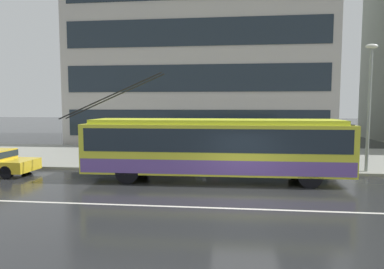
{
  "coord_description": "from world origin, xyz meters",
  "views": [
    {
      "loc": [
        -0.63,
        -12.29,
        3.45
      ],
      "look_at": [
        -2.43,
        4.06,
        2.02
      ],
      "focal_mm": 31.46,
      "sensor_mm": 36.0,
      "label": 1
    }
  ],
  "objects": [
    {
      "name": "trolleybus",
      "position": [
        -1.27,
        3.06,
        1.56
      ],
      "size": [
        13.23,
        2.66,
        4.95
      ],
      "color": "yellow",
      "rests_on": "ground_plane"
    },
    {
      "name": "ground_plane",
      "position": [
        0.0,
        0.0,
        0.0
      ],
      "size": [
        160.0,
        160.0,
        0.0
      ],
      "primitive_type": "plane",
      "color": "#262729"
    },
    {
      "name": "pedestrian_walking_past",
      "position": [
        -1.47,
        7.59,
        1.08
      ],
      "size": [
        0.48,
        0.48,
        1.6
      ],
      "color": "#5D574E",
      "rests_on": "sidewalk_slab"
    },
    {
      "name": "pedestrian_approaching_curb",
      "position": [
        2.9,
        7.54,
        1.13
      ],
      "size": [
        0.47,
        0.47,
        1.68
      ],
      "color": "#465646",
      "rests_on": "sidewalk_slab"
    },
    {
      "name": "bus_shelter",
      "position": [
        -3.89,
        6.34,
        2.0
      ],
      "size": [
        4.09,
        1.61,
        2.5
      ],
      "color": "gray",
      "rests_on": "sidewalk_slab"
    },
    {
      "name": "sidewalk_slab",
      "position": [
        0.0,
        9.66,
        0.07
      ],
      "size": [
        80.0,
        10.0,
        0.14
      ],
      "primitive_type": "cube",
      "color": "gray",
      "rests_on": "ground_plane"
    },
    {
      "name": "office_tower_corner_left",
      "position": [
        -3.44,
        21.63,
        9.35
      ],
      "size": [
        22.96,
        13.71,
        18.68
      ],
      "color": "#B7B2AC",
      "rests_on": "ground_plane"
    },
    {
      "name": "pedestrian_at_shelter",
      "position": [
        -2.43,
        5.61,
        1.67
      ],
      "size": [
        1.3,
        1.3,
        1.93
      ],
      "color": "#54563D",
      "rests_on": "sidewalk_slab"
    },
    {
      "name": "street_lamp",
      "position": [
        6.26,
        5.26,
        3.89
      ],
      "size": [
        0.6,
        0.32,
        6.3
      ],
      "color": "gray",
      "rests_on": "sidewalk_slab"
    },
    {
      "name": "lane_centre_line",
      "position": [
        0.0,
        -1.2,
        0.0
      ],
      "size": [
        72.0,
        0.14,
        0.01
      ],
      "primitive_type": "cube",
      "color": "silver",
      "rests_on": "ground_plane"
    }
  ]
}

